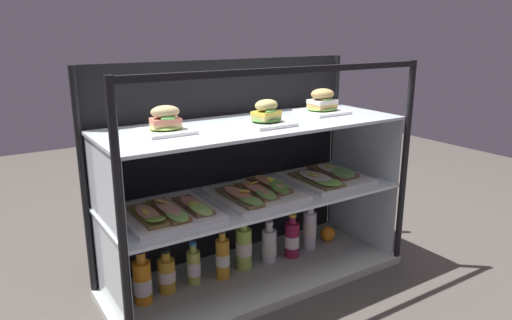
{
  "coord_description": "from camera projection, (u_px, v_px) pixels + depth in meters",
  "views": [
    {
      "loc": [
        -1.02,
        -1.58,
        1.07
      ],
      "look_at": [
        0.0,
        0.0,
        0.55
      ],
      "focal_mm": 32.8,
      "sensor_mm": 36.0,
      "label": 1
    }
  ],
  "objects": [
    {
      "name": "riser_upper_tier",
      "position": [
        256.0,
        161.0,
        1.95
      ],
      "size": [
        1.26,
        0.45,
        0.3
      ],
      "color": "silver",
      "rests_on": "shelf_lower_glass"
    },
    {
      "name": "juice_bottle_near_post",
      "position": [
        167.0,
        274.0,
        1.91
      ],
      "size": [
        0.07,
        0.07,
        0.19
      ],
      "color": "gold",
      "rests_on": "case_base_deck"
    },
    {
      "name": "open_sandwich_tray_center",
      "position": [
        257.0,
        192.0,
        1.98
      ],
      "size": [
        0.34,
        0.36,
        0.06
      ],
      "color": "white",
      "rests_on": "shelf_lower_glass"
    },
    {
      "name": "shelf_lower_glass",
      "position": [
        256.0,
        197.0,
        1.99
      ],
      "size": [
        1.28,
        0.46,
        0.01
      ],
      "primitive_type": "cube",
      "color": "silver",
      "rests_on": "riser_lower_tier"
    },
    {
      "name": "open_sandwich_tray_far_right",
      "position": [
        169.0,
        212.0,
        1.76
      ],
      "size": [
        0.34,
        0.35,
        0.07
      ],
      "color": "white",
      "rests_on": "shelf_lower_glass"
    },
    {
      "name": "juice_bottle_back_center",
      "position": [
        269.0,
        246.0,
        2.16
      ],
      "size": [
        0.07,
        0.07,
        0.19
      ],
      "color": "silver",
      "rests_on": "case_base_deck"
    },
    {
      "name": "case_base_deck",
      "position": [
        256.0,
        275.0,
        2.09
      ],
      "size": [
        1.32,
        0.5,
        0.04
      ],
      "primitive_type": "cube",
      "color": "#B9C0B6",
      "rests_on": "ground"
    },
    {
      "name": "juice_bottle_front_middle",
      "position": [
        194.0,
        266.0,
        1.97
      ],
      "size": [
        0.06,
        0.06,
        0.19
      ],
      "color": "#BBC854",
      "rests_on": "case_base_deck"
    },
    {
      "name": "juice_bottle_tucked_behind",
      "position": [
        310.0,
        229.0,
        2.29
      ],
      "size": [
        0.07,
        0.07,
        0.24
      ],
      "color": "white",
      "rests_on": "case_base_deck"
    },
    {
      "name": "plated_roll_sandwich_mid_right",
      "position": [
        322.0,
        104.0,
        2.12
      ],
      "size": [
        0.19,
        0.19,
        0.11
      ],
      "color": "white",
      "rests_on": "shelf_upper_glass"
    },
    {
      "name": "juice_bottle_back_right",
      "position": [
        142.0,
        282.0,
        1.83
      ],
      "size": [
        0.07,
        0.07,
        0.23
      ],
      "color": "orange",
      "rests_on": "case_base_deck"
    },
    {
      "name": "case_frame",
      "position": [
        236.0,
        160.0,
        2.09
      ],
      "size": [
        1.32,
        0.5,
        0.95
      ],
      "color": "black",
      "rests_on": "ground"
    },
    {
      "name": "plated_roll_sandwich_left_of_center",
      "position": [
        166.0,
        123.0,
        1.72
      ],
      "size": [
        0.18,
        0.18,
        0.1
      ],
      "color": "white",
      "rests_on": "shelf_upper_glass"
    },
    {
      "name": "juice_bottle_back_left",
      "position": [
        244.0,
        248.0,
        2.09
      ],
      "size": [
        0.07,
        0.07,
        0.24
      ],
      "color": "#AED352",
      "rests_on": "case_base_deck"
    },
    {
      "name": "plated_roll_sandwich_right_of_center",
      "position": [
        266.0,
        116.0,
        1.86
      ],
      "size": [
        0.18,
        0.18,
        0.1
      ],
      "color": "white",
      "rests_on": "shelf_upper_glass"
    },
    {
      "name": "juice_bottle_front_right_end",
      "position": [
        292.0,
        239.0,
        2.21
      ],
      "size": [
        0.07,
        0.07,
        0.21
      ],
      "color": "maroon",
      "rests_on": "case_base_deck"
    },
    {
      "name": "orange_fruit_beside_bottles",
      "position": [
        328.0,
        234.0,
        2.38
      ],
      "size": [
        0.08,
        0.08,
        0.08
      ],
      "primitive_type": "sphere",
      "color": "orange",
      "rests_on": "case_base_deck"
    },
    {
      "name": "open_sandwich_tray_mid_right",
      "position": [
        326.0,
        176.0,
        2.19
      ],
      "size": [
        0.34,
        0.36,
        0.05
      ],
      "color": "white",
      "rests_on": "shelf_lower_glass"
    },
    {
      "name": "juice_bottle_front_fourth",
      "position": [
        223.0,
        258.0,
        2.01
      ],
      "size": [
        0.06,
        0.06,
        0.23
      ],
      "color": "gold",
      "rests_on": "case_base_deck"
    },
    {
      "name": "shelf_upper_glass",
      "position": [
        256.0,
        125.0,
        1.91
      ],
      "size": [
        1.28,
        0.46,
        0.01
      ],
      "primitive_type": "cube",
      "color": "silver",
      "rests_on": "riser_upper_tier"
    },
    {
      "name": "riser_lower_tier",
      "position": [
        256.0,
        235.0,
        2.04
      ],
      "size": [
        1.26,
        0.45,
        0.35
      ],
      "color": "silver",
      "rests_on": "case_base_deck"
    },
    {
      "name": "ground_plane",
      "position": [
        256.0,
        280.0,
        2.1
      ],
      "size": [
        6.0,
        6.0,
        0.02
      ],
      "primitive_type": "cube",
      "color": "#443F3A",
      "rests_on": "ground"
    }
  ]
}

